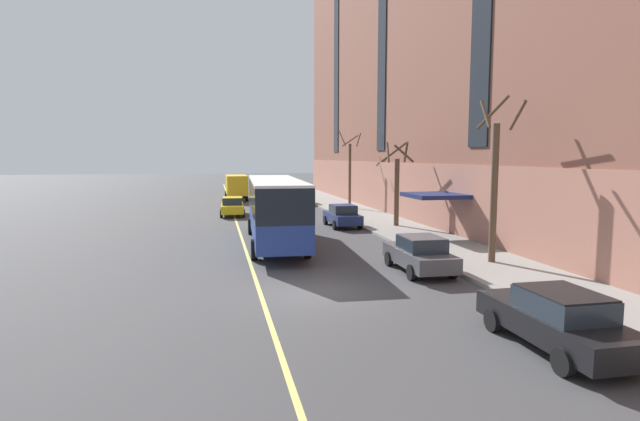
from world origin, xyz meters
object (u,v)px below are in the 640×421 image
object	(u,v)px
parked_car_silver_5	(301,196)
street_tree_mid_block	(495,181)
taxi_cab	(232,206)
street_tree_far_downtown	(350,170)
parked_car_darkgray_1	(420,254)
parked_car_navy_2	(342,216)
city_bus	(275,207)
street_tree_far_uptown	(397,182)
parked_car_black_4	(557,319)
box_truck	(236,186)

from	to	relation	value
parked_car_silver_5	street_tree_mid_block	bearing A→B (deg)	-83.35
taxi_cab	street_tree_far_downtown	bearing A→B (deg)	14.34
street_tree_far_downtown	taxi_cab	bearing A→B (deg)	-165.66
parked_car_darkgray_1	parked_car_navy_2	distance (m)	13.96
city_bus	parked_car_darkgray_1	distance (m)	9.35
parked_car_silver_5	street_tree_far_downtown	bearing A→B (deg)	-59.98
parked_car_silver_5	street_tree_far_uptown	bearing A→B (deg)	-79.09
parked_car_black_4	street_tree_far_downtown	size ratio (longest dim) A/B	0.66
parked_car_black_4	box_truck	xyz separation A→B (m)	(-6.10, 45.77, 0.85)
parked_car_black_4	box_truck	distance (m)	46.18
street_tree_far_downtown	city_bus	bearing A→B (deg)	-117.34
box_truck	street_tree_far_uptown	world-z (taller)	street_tree_far_uptown
parked_car_darkgray_1	taxi_cab	world-z (taller)	same
city_bus	parked_car_black_4	xyz separation A→B (m)	(5.21, -16.37, -1.34)
parked_car_silver_5	box_truck	bearing A→B (deg)	137.17
parked_car_darkgray_1	street_tree_far_uptown	xyz separation A→B (m)	(3.78, 12.85, 2.35)
box_truck	street_tree_far_uptown	distance (m)	26.17
street_tree_far_downtown	parked_car_darkgray_1	bearing A→B (deg)	-98.57
street_tree_mid_block	parked_car_silver_5	bearing A→B (deg)	96.65
street_tree_far_uptown	city_bus	bearing A→B (deg)	-149.92
city_bus	street_tree_far_downtown	distance (m)	19.65
taxi_cab	box_truck	bearing A→B (deg)	86.33
box_truck	taxi_cab	bearing A→B (deg)	-93.67
city_bus	street_tree_far_uptown	xyz separation A→B (m)	(9.00, 5.22, 1.01)
street_tree_far_uptown	street_tree_far_downtown	distance (m)	12.20
parked_car_black_4	box_truck	world-z (taller)	box_truck
parked_car_black_4	street_tree_mid_block	distance (m)	10.59
street_tree_far_downtown	street_tree_mid_block	bearing A→B (deg)	-89.93
street_tree_far_uptown	parked_car_navy_2	bearing A→B (deg)	162.75
street_tree_far_uptown	street_tree_mid_block	bearing A→B (deg)	-89.88
taxi_cab	parked_car_navy_2	bearing A→B (deg)	-48.80
parked_car_black_4	street_tree_far_downtown	bearing A→B (deg)	83.60
box_truck	parked_car_black_4	bearing A→B (deg)	-82.41
parked_car_darkgray_1	parked_car_navy_2	bearing A→B (deg)	89.12
parked_car_navy_2	parked_car_darkgray_1	bearing A→B (deg)	-90.88
city_bus	parked_car_darkgray_1	xyz separation A→B (m)	(5.23, -7.64, -1.34)
parked_car_navy_2	street_tree_far_downtown	size ratio (longest dim) A/B	0.60
city_bus	street_tree_far_uptown	world-z (taller)	street_tree_far_uptown
box_truck	taxi_cab	distance (m)	14.82
taxi_cab	street_tree_far_uptown	size ratio (longest dim) A/B	0.81
parked_car_silver_5	taxi_cab	world-z (taller)	same
parked_car_silver_5	street_tree_mid_block	size ratio (longest dim) A/B	0.62
street_tree_far_uptown	street_tree_far_downtown	world-z (taller)	street_tree_far_downtown
parked_car_black_4	street_tree_mid_block	xyz separation A→B (m)	(3.82, 9.41, 3.01)
parked_car_silver_5	taxi_cab	distance (m)	11.49
parked_car_navy_2	parked_car_silver_5	world-z (taller)	same
parked_car_black_4	street_tree_far_downtown	distance (m)	34.11
street_tree_far_downtown	parked_car_navy_2	bearing A→B (deg)	-107.80
city_bus	parked_car_silver_5	distance (m)	24.16
street_tree_far_uptown	parked_car_black_4	bearing A→B (deg)	-99.97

